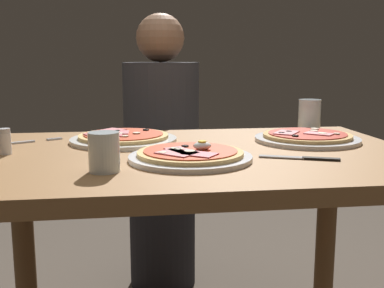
# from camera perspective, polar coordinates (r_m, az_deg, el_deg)

# --- Properties ---
(dining_table) EXTENTS (1.17, 0.79, 0.75)m
(dining_table) POSITION_cam_1_polar(r_m,az_deg,el_deg) (1.30, 0.43, -6.26)
(dining_table) COLOR olive
(dining_table) RESTS_ON ground
(pizza_foreground) EXTENTS (0.30, 0.30, 0.05)m
(pizza_foreground) POSITION_cam_1_polar(r_m,az_deg,el_deg) (1.16, -0.19, -1.36)
(pizza_foreground) COLOR white
(pizza_foreground) RESTS_ON dining_table
(pizza_across_left) EXTENTS (0.31, 0.31, 0.03)m
(pizza_across_left) POSITION_cam_1_polar(r_m,az_deg,el_deg) (1.46, 13.56, 0.77)
(pizza_across_left) COLOR white
(pizza_across_left) RESTS_ON dining_table
(pizza_across_right) EXTENTS (0.31, 0.31, 0.03)m
(pizza_across_right) POSITION_cam_1_polar(r_m,az_deg,el_deg) (1.42, -8.20, 0.72)
(pizza_across_right) COLOR white
(pizza_across_right) RESTS_ON dining_table
(water_glass_near) EXTENTS (0.07, 0.07, 0.11)m
(water_glass_near) POSITION_cam_1_polar(r_m,az_deg,el_deg) (1.68, 13.82, 3.13)
(water_glass_near) COLOR silver
(water_glass_near) RESTS_ON dining_table
(water_glass_far) EXTENTS (0.07, 0.07, 0.09)m
(water_glass_far) POSITION_cam_1_polar(r_m,az_deg,el_deg) (1.05, -10.44, -1.26)
(water_glass_far) COLOR silver
(water_glass_far) RESTS_ON dining_table
(fork) EXTENTS (0.15, 0.09, 0.00)m
(fork) POSITION_cam_1_polar(r_m,az_deg,el_deg) (1.49, -18.59, 0.31)
(fork) COLOR silver
(fork) RESTS_ON dining_table
(knife) EXTENTS (0.19, 0.09, 0.01)m
(knife) POSITION_cam_1_polar(r_m,az_deg,el_deg) (1.20, 13.31, -1.64)
(knife) COLOR silver
(knife) RESTS_ON dining_table
(salt_shaker) EXTENTS (0.03, 0.03, 0.07)m
(salt_shaker) POSITION_cam_1_polar(r_m,az_deg,el_deg) (1.32, -21.39, 0.27)
(salt_shaker) COLOR white
(salt_shaker) RESTS_ON dining_table
(diner_person) EXTENTS (0.32, 0.32, 1.18)m
(diner_person) POSITION_cam_1_polar(r_m,az_deg,el_deg) (2.07, -3.63, -1.99)
(diner_person) COLOR black
(diner_person) RESTS_ON ground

